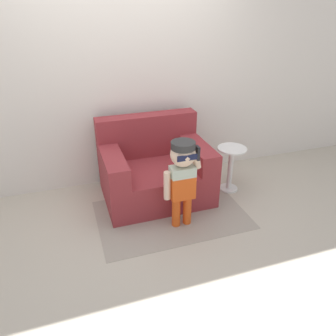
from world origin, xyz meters
The scene contains 6 objects.
ground_plane centered at (0.00, 0.00, 0.00)m, with size 10.00×10.00×0.00m, color #BCB29E.
wall_back centered at (0.00, 0.67, 1.30)m, with size 10.00×0.05×2.60m.
armchair centered at (0.20, 0.17, 0.31)m, with size 1.14×0.87×0.86m.
person_child centered at (0.29, -0.46, 0.59)m, with size 0.36×0.27×0.89m.
side_table centered at (1.06, 0.00, 0.32)m, with size 0.33×0.33×0.53m.
rug centered at (0.25, -0.28, 0.00)m, with size 1.51×0.99×0.01m.
Camera 1 is at (-0.67, -2.93, 2.00)m, focal length 35.00 mm.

